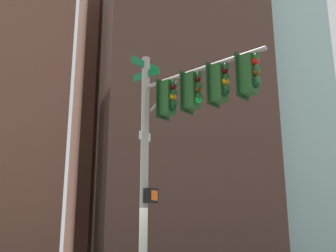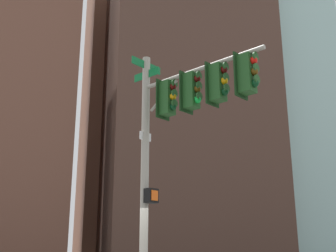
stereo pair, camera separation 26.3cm
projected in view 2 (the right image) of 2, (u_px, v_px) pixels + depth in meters
The scene contains 4 objects.
signal_pole_assembly at pixel (181, 118), 11.69m from camera, with size 2.72×3.92×7.09m.
building_brick_nearside at pixel (181, 111), 58.18m from camera, with size 20.73×19.51×39.07m, color #4C3328.
building_glass_tower at pixel (220, 41), 70.20m from camera, with size 25.02×26.41×68.81m, color #9EC6C1.
building_brick_farside at pixel (140, 101), 69.94m from camera, with size 17.78×17.80×49.34m, color brown.
Camera 2 is at (2.28, 11.64, 1.42)m, focal length 45.56 mm.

